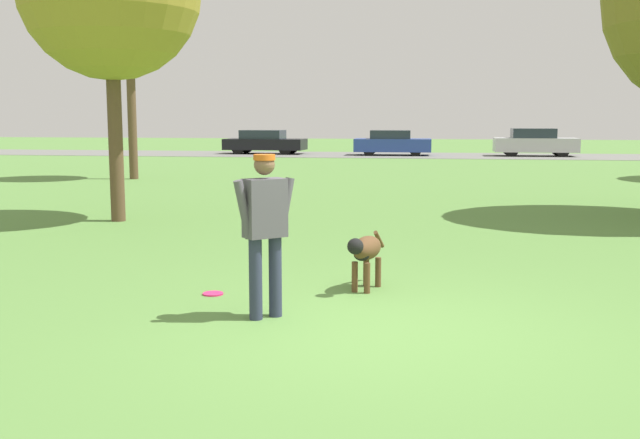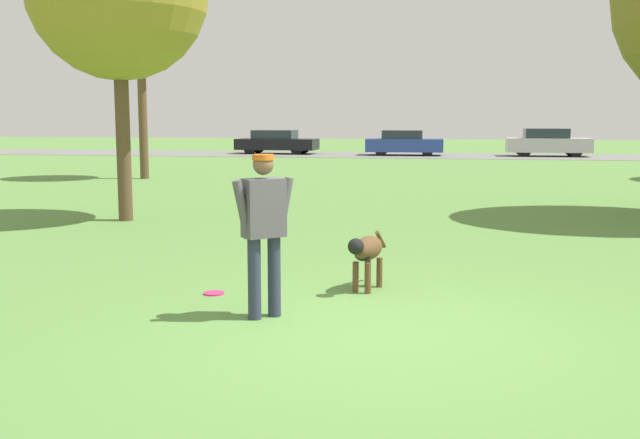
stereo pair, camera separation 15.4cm
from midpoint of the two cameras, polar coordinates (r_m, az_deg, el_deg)
name	(u,v)px [view 1 (the left image)]	position (r m, az deg, el deg)	size (l,w,h in m)	color
ground_plane	(373,330)	(7.08, 3.41, -8.41)	(120.00, 120.00, 0.00)	#56843D
far_road_strip	(427,155)	(38.66, 8.06, 4.86)	(120.00, 6.00, 0.01)	slate
person	(265,223)	(7.32, -4.82, -0.25)	(0.56, 0.51, 1.62)	#2D334C
dog	(366,251)	(8.56, 2.97, -2.43)	(0.42, 0.98, 0.65)	brown
frisbee	(213,294)	(8.53, -8.68, -5.61)	(0.23, 0.23, 0.02)	#E52366
tree_far_left	(129,16)	(24.77, -14.56, 14.77)	(2.67, 2.67, 6.45)	brown
parked_car_black	(265,142)	(39.99, -4.36, 5.91)	(4.30, 1.93, 1.26)	black
parked_car_blue	(392,143)	(38.58, 5.42, 5.83)	(3.93, 1.93, 1.28)	#284293
parked_car_silver	(535,143)	(39.05, 15.95, 5.66)	(4.06, 1.77, 1.39)	#B7B7BC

